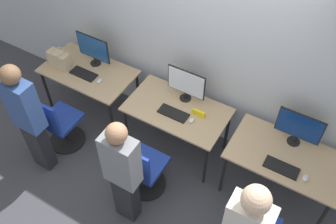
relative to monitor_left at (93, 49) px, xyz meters
name	(u,v)px	position (x,y,z in m)	size (l,w,h in m)	color
ground_plane	(162,165)	(1.35, -0.53, -0.99)	(20.00, 20.00, 0.00)	#3D3D42
wall_back	(199,43)	(1.35, 0.31, 0.41)	(12.00, 0.05, 2.80)	#B7BCC1
desk_left	(89,75)	(0.00, -0.17, -0.32)	(1.23, 0.71, 0.74)	tan
monitor_left	(93,49)	(0.00, 0.00, 0.00)	(0.49, 0.14, 0.44)	black
keyboard_left	(84,74)	(0.00, -0.25, -0.24)	(0.36, 0.16, 0.02)	black
mouse_left	(99,81)	(0.26, -0.26, -0.23)	(0.06, 0.09, 0.03)	silver
office_chair_left	(59,125)	(0.03, -0.89, -0.61)	(0.48, 0.48, 0.91)	black
person_left	(28,117)	(0.04, -1.25, -0.09)	(0.36, 0.22, 1.64)	#232328
desk_center	(177,113)	(1.35, -0.17, -0.32)	(1.23, 0.71, 0.74)	tan
monitor_center	(186,84)	(1.35, 0.04, 0.00)	(0.49, 0.14, 0.44)	black
keyboard_center	(173,113)	(1.35, -0.26, -0.24)	(0.36, 0.16, 0.02)	black
mouse_center	(192,120)	(1.60, -0.25, -0.23)	(0.06, 0.09, 0.03)	silver
office_chair_center	(143,170)	(1.33, -0.92, -0.61)	(0.48, 0.48, 0.91)	black
person_center	(122,172)	(1.35, -1.28, -0.14)	(0.36, 0.21, 1.57)	#232328
desk_right	(285,160)	(2.71, -0.17, -0.32)	(1.23, 0.71, 0.74)	tan
monitor_right	(299,128)	(2.71, 0.06, 0.00)	(0.49, 0.14, 0.44)	black
keyboard_right	(281,168)	(2.71, -0.35, -0.24)	(0.36, 0.16, 0.02)	black
mouse_right	(305,178)	(2.96, -0.35, -0.23)	(0.06, 0.09, 0.03)	silver
handbag	(59,59)	(-0.37, -0.28, -0.13)	(0.30, 0.18, 0.25)	tan
placard_center	(199,113)	(1.62, -0.13, -0.21)	(0.16, 0.03, 0.08)	yellow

